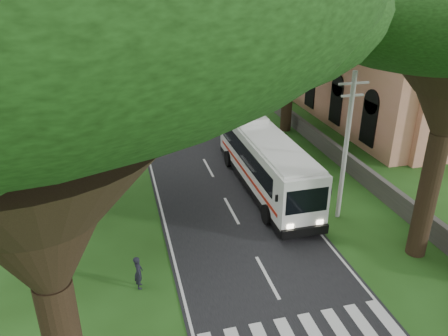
# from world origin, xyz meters

# --- Properties ---
(ground) EXTENTS (140.00, 140.00, 0.00)m
(ground) POSITION_xyz_m (0.00, 0.00, 0.00)
(ground) COLOR #1E4212
(ground) RESTS_ON ground
(road) EXTENTS (8.00, 120.00, 0.04)m
(road) POSITION_xyz_m (0.00, 25.00, 0.01)
(road) COLOR black
(road) RESTS_ON ground
(property_wall) EXTENTS (0.35, 50.00, 1.20)m
(property_wall) POSITION_xyz_m (9.00, 24.00, 0.60)
(property_wall) COLOR #383533
(property_wall) RESTS_ON ground
(church) EXTENTS (14.00, 24.00, 11.60)m
(church) POSITION_xyz_m (17.86, 21.55, 4.91)
(church) COLOR tan
(church) RESTS_ON ground
(pole_near) EXTENTS (1.60, 0.24, 8.00)m
(pole_near) POSITION_xyz_m (5.50, 6.00, 4.18)
(pole_near) COLOR gray
(pole_near) RESTS_ON ground
(pole_mid) EXTENTS (1.60, 0.24, 8.00)m
(pole_mid) POSITION_xyz_m (5.50, 26.00, 4.18)
(pole_mid) COLOR gray
(pole_mid) RESTS_ON ground
(pole_far) EXTENTS (1.60, 0.24, 8.00)m
(pole_far) POSITION_xyz_m (5.50, 46.00, 4.18)
(pole_far) COLOR gray
(pole_far) RESTS_ON ground
(coach_bus) EXTENTS (2.89, 11.95, 3.52)m
(coach_bus) POSITION_xyz_m (2.70, 10.30, 1.89)
(coach_bus) COLOR white
(coach_bus) RESTS_ON ground
(distant_car_a) EXTENTS (2.41, 4.08, 1.30)m
(distant_car_a) POSITION_xyz_m (-0.80, 42.73, 0.68)
(distant_car_a) COLOR silver
(distant_car_a) RESTS_ON road
(distant_car_b) EXTENTS (1.84, 4.29, 1.37)m
(distant_car_b) POSITION_xyz_m (-1.39, 50.20, 0.72)
(distant_car_b) COLOR navy
(distant_car_b) RESTS_ON road
(pedestrian) EXTENTS (0.40, 0.58, 1.53)m
(pedestrian) POSITION_xyz_m (-5.49, 2.77, 0.76)
(pedestrian) COLOR black
(pedestrian) RESTS_ON ground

